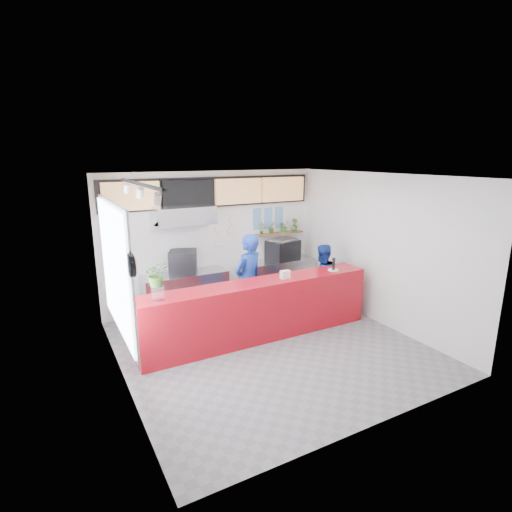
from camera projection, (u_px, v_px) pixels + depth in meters
name	position (u px, v px, depth m)	size (l,w,h in m)	color
floor	(270.00, 346.00, 7.15)	(5.00, 5.00, 0.00)	slate
ceiling	(271.00, 176.00, 6.42)	(5.00, 5.00, 0.00)	silver
wall_back	(214.00, 239.00, 8.91)	(5.00, 5.00, 0.00)	white
wall_left	(118.00, 288.00, 5.63)	(5.00, 5.00, 0.00)	white
wall_right	(378.00, 249.00, 7.94)	(5.00, 5.00, 0.00)	white
service_counter	(259.00, 310.00, 7.36)	(4.50, 0.60, 1.10)	#A30B16
cream_band	(213.00, 190.00, 8.64)	(5.00, 0.02, 0.80)	beige
prep_bench	(186.00, 293.00, 8.55)	(1.80, 0.60, 0.90)	#B2B5BA
panini_oven	(183.00, 262.00, 8.36)	(0.55, 0.55, 0.49)	black
extraction_hood	(183.00, 215.00, 8.09)	(1.20, 0.70, 0.35)	#B2B5BA
hood_lip	(183.00, 225.00, 8.14)	(1.20, 0.70, 0.08)	#B2B5BA
right_bench	(277.00, 278.00, 9.61)	(1.80, 0.60, 0.90)	#B2B5BA
espresso_machine	(283.00, 250.00, 9.51)	(0.72, 0.52, 0.46)	black
espresso_tray	(283.00, 240.00, 9.45)	(0.62, 0.43, 0.06)	#A7AAAE
herb_shelf	(277.00, 233.00, 9.57)	(1.40, 0.18, 0.04)	brown
menu_board_far_left	(131.00, 196.00, 7.74)	(1.10, 0.10, 0.55)	tan
menu_board_mid_left	(188.00, 194.00, 8.28)	(1.10, 0.10, 0.55)	black
menu_board_mid_right	(238.00, 191.00, 8.82)	(1.10, 0.10, 0.55)	tan
menu_board_far_right	(283.00, 189.00, 9.36)	(1.10, 0.10, 0.55)	tan
soffit	(213.00, 192.00, 8.62)	(4.80, 0.04, 0.65)	black
window_pane	(115.00, 269.00, 5.85)	(0.04, 2.20, 1.90)	silver
window_frame	(117.00, 269.00, 5.86)	(0.03, 2.30, 2.00)	#B2B5BA
wall_clock_rim	(131.00, 265.00, 4.74)	(0.30, 0.30, 0.05)	black
wall_clock_face	(134.00, 265.00, 4.76)	(0.26, 0.26, 0.02)	white
track_rail	(139.00, 184.00, 5.46)	(0.05, 2.40, 0.04)	black
dec_plate_a	(220.00, 228.00, 8.90)	(0.24, 0.24, 0.03)	silver
dec_plate_b	(232.00, 231.00, 9.06)	(0.24, 0.24, 0.03)	silver
dec_plate_c	(220.00, 241.00, 8.97)	(0.24, 0.24, 0.03)	silver
dec_plate_d	(234.00, 220.00, 9.02)	(0.24, 0.24, 0.03)	silver
photo_frame_a	(257.00, 214.00, 9.28)	(0.20, 0.02, 0.25)	#598CBF
photo_frame_b	(268.00, 213.00, 9.42)	(0.20, 0.02, 0.25)	#598CBF
photo_frame_c	(279.00, 212.00, 9.56)	(0.20, 0.02, 0.25)	#598CBF
photo_frame_d	(257.00, 224.00, 9.35)	(0.20, 0.02, 0.25)	#598CBF
photo_frame_e	(268.00, 223.00, 9.48)	(0.20, 0.02, 0.25)	#598CBF
photo_frame_f	(279.00, 222.00, 9.62)	(0.20, 0.02, 0.25)	#598CBF
staff_center	(248.00, 281.00, 7.75)	(0.69, 0.45, 1.88)	navy
staff_right	(321.00, 279.00, 8.54)	(0.73, 0.57, 1.51)	navy
herb_a	(261.00, 228.00, 9.33)	(0.15, 0.10, 0.29)	#355F21
herb_b	(272.00, 227.00, 9.46)	(0.16, 0.13, 0.30)	#355F21
herb_c	(284.00, 226.00, 9.62)	(0.26, 0.23, 0.29)	#355F21
herb_d	(295.00, 225.00, 9.76)	(0.17, 0.15, 0.30)	#355F21
glass_vase	(158.00, 293.00, 6.28)	(0.20, 0.20, 0.24)	silver
basil_vase	(157.00, 274.00, 6.21)	(0.37, 0.32, 0.41)	#355F21
napkin_holder	(285.00, 275.00, 7.39)	(0.17, 0.11, 0.15)	silver
white_plate	(333.00, 270.00, 7.92)	(0.21, 0.21, 0.02)	silver
pepper_mill	(334.00, 264.00, 7.89)	(0.06, 0.06, 0.24)	black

